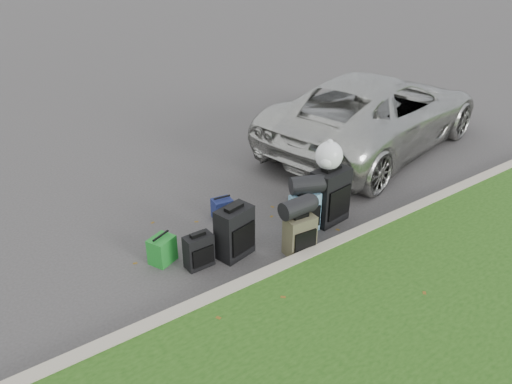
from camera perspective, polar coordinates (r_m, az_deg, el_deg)
ground at (r=7.49m, az=1.52°, el=-4.10°), size 120.00×120.00×0.00m
curb at (r=6.82m, az=6.63°, el=-7.14°), size 120.00×0.18×0.15m
suv at (r=10.36m, az=13.52°, el=8.92°), size 5.78×3.57×1.49m
suitcase_small_black at (r=6.61m, az=-6.56°, el=-6.72°), size 0.38×0.21×0.47m
suitcase_large_black_left at (r=6.72m, az=-2.47°, el=-4.61°), size 0.55×0.40×0.72m
suitcase_olive at (r=6.82m, az=5.01°, el=-4.92°), size 0.43×0.29×0.56m
suitcase_teal at (r=7.30m, az=5.56°, el=-2.40°), size 0.43×0.26×0.61m
suitcase_large_black_right at (r=7.54m, az=8.44°, el=-0.43°), size 0.61×0.41×0.86m
tote_green at (r=6.79m, az=-10.68°, el=-6.52°), size 0.40×0.37×0.37m
tote_navy at (r=7.69m, az=-3.88°, el=-1.89°), size 0.32×0.27×0.31m
duffel_left at (r=6.65m, az=4.73°, el=-1.74°), size 0.47×0.25×0.25m
duffel_right at (r=7.13m, az=5.83°, el=0.83°), size 0.54×0.43×0.27m
trash_bag at (r=7.30m, az=8.35°, el=4.13°), size 0.41×0.41×0.41m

